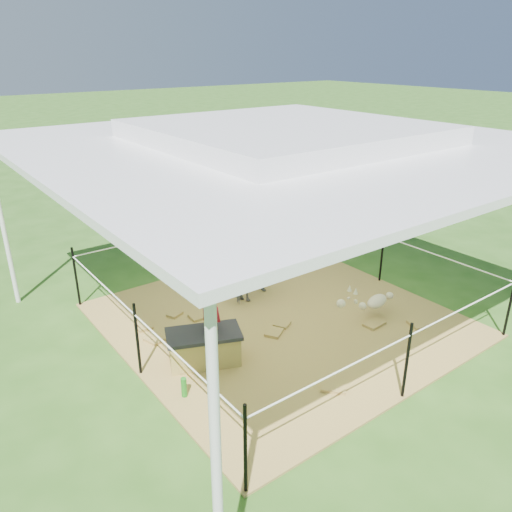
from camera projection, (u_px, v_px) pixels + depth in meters
ground at (280, 320)px, 7.49m from camera, size 90.00×90.00×0.00m
hay_patch at (280, 320)px, 7.49m from camera, size 4.60×4.60×0.03m
canopy_tent at (284, 139)px, 6.46m from camera, size 6.30×6.30×2.90m
rope_fence at (281, 282)px, 7.25m from camera, size 4.54×4.54×1.00m
straw_bale at (204, 349)px, 6.37m from camera, size 0.98×0.75×0.39m
dark_cloth at (204, 334)px, 6.29m from camera, size 1.06×0.82×0.05m
woman at (209, 296)px, 6.15m from camera, size 0.38×0.45×1.06m
green_bottle at (184, 387)px, 5.77m from camera, size 0.09×0.09×0.24m
pony at (258, 273)px, 8.01m from camera, size 1.08×0.77×0.83m
pink_hat at (259, 245)px, 7.83m from camera, size 0.26×0.26×0.12m
foal at (377, 299)px, 7.44m from camera, size 1.13×0.78×0.57m
trash_barrel at (245, 177)px, 13.94m from camera, size 0.73×0.73×0.94m
picnic_table_near at (155, 177)px, 14.49m from camera, size 1.97×1.73×0.68m
picnic_table_far at (237, 154)px, 17.21m from camera, size 2.26×1.78×0.86m
distant_person at (190, 171)px, 14.53m from camera, size 0.58×0.51×1.01m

